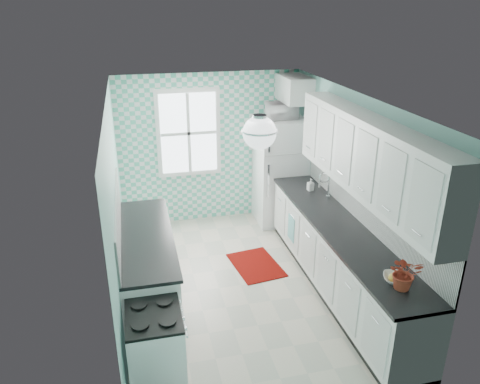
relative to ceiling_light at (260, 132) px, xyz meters
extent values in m
cube|color=beige|center=(0.00, 0.80, -2.33)|extent=(3.00, 4.40, 0.02)
cube|color=white|center=(0.00, 0.80, 0.19)|extent=(3.00, 4.40, 0.02)
cube|color=#84C6BA|center=(0.00, 3.01, -1.07)|extent=(3.00, 0.02, 2.50)
cube|color=#84C6BA|center=(0.00, -1.41, -1.07)|extent=(3.00, 0.02, 2.50)
cube|color=#84C6BA|center=(-1.51, 0.80, -1.07)|extent=(0.02, 4.40, 2.50)
cube|color=#84C6BA|center=(1.51, 0.80, -1.07)|extent=(0.02, 4.40, 2.50)
cube|color=#51C2A3|center=(0.00, 2.99, -1.07)|extent=(3.00, 0.01, 2.50)
cube|color=white|center=(-0.35, 2.96, -0.77)|extent=(1.04, 0.05, 1.44)
cube|color=white|center=(-0.35, 2.95, -0.77)|extent=(0.90, 0.02, 1.30)
cube|color=white|center=(1.49, 0.40, -1.13)|extent=(0.02, 3.60, 0.51)
cube|color=white|center=(-1.49, 0.73, -1.13)|extent=(0.02, 2.15, 0.51)
cube|color=silver|center=(1.33, 0.20, -0.42)|extent=(0.33, 3.20, 0.90)
cube|color=silver|center=(1.30, 2.63, -0.07)|extent=(0.40, 0.74, 0.40)
cylinder|color=silver|center=(0.00, 0.00, 0.16)|extent=(0.14, 0.14, 0.04)
cylinder|color=silver|center=(0.00, 0.00, 0.09)|extent=(0.02, 0.02, 0.12)
sphere|color=white|center=(0.00, 0.00, 0.00)|extent=(0.34, 0.34, 0.34)
cube|color=white|center=(1.20, 0.40, -1.87)|extent=(0.60, 3.60, 0.90)
cube|color=black|center=(1.19, 0.40, -1.40)|extent=(0.63, 3.60, 0.04)
cube|color=white|center=(-1.20, 0.73, -1.87)|extent=(0.60, 2.15, 0.90)
cube|color=black|center=(-1.19, 0.73, -1.40)|extent=(0.63, 2.15, 0.04)
cube|color=white|center=(1.11, 2.62, -1.43)|extent=(0.78, 0.73, 1.78)
cube|color=silver|center=(1.11, 2.25, -1.02)|extent=(0.76, 0.01, 0.02)
cube|color=silver|center=(0.79, 2.24, -0.81)|extent=(0.03, 0.03, 0.30)
cube|color=silver|center=(0.79, 2.24, -1.43)|extent=(0.03, 0.03, 0.54)
cube|color=silver|center=(-1.20, -0.66, -1.92)|extent=(0.52, 0.66, 0.78)
cube|color=black|center=(-1.20, -0.66, -1.53)|extent=(0.52, 0.66, 0.03)
cube|color=black|center=(-0.93, -0.66, -1.87)|extent=(0.01, 0.44, 0.26)
cube|color=silver|center=(1.20, 1.25, -1.40)|extent=(0.48, 0.40, 0.12)
cylinder|color=silver|center=(1.37, 1.25, -1.20)|extent=(0.02, 0.02, 0.30)
torus|color=silver|center=(1.31, 1.25, -1.01)|extent=(0.16, 0.02, 0.16)
cube|color=maroon|center=(0.33, 1.24, -2.32)|extent=(0.73, 0.95, 0.01)
cube|color=#5EA7A4|center=(0.89, 1.35, -1.84)|extent=(0.07, 0.24, 0.37)
imported|color=white|center=(1.20, -0.87, -1.35)|extent=(0.35, 0.35, 0.07)
imported|color=red|center=(1.20, -0.99, -1.21)|extent=(0.39, 0.36, 0.35)
imported|color=#9FAEB3|center=(1.25, 1.60, -1.29)|extent=(0.09, 0.09, 0.18)
imported|color=silver|center=(1.11, 2.62, -0.41)|extent=(0.48, 0.34, 0.26)
camera|label=1|loc=(-1.24, -4.37, 1.24)|focal=35.00mm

